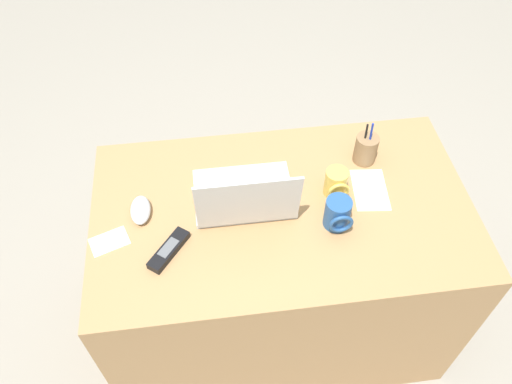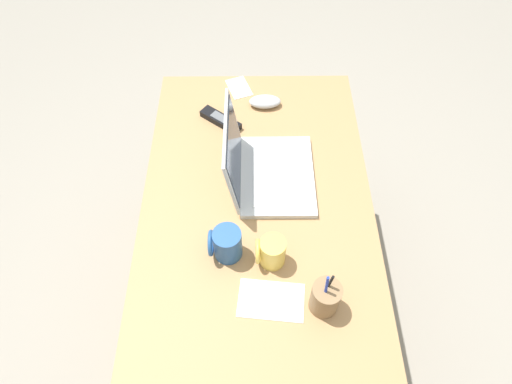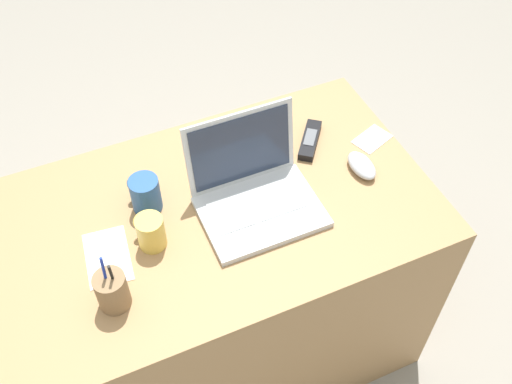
% 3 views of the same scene
% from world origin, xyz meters
% --- Properties ---
extents(ground_plane, '(6.00, 6.00, 0.00)m').
position_xyz_m(ground_plane, '(0.00, 0.00, 0.00)').
color(ground_plane, gray).
extents(desk, '(1.22, 0.71, 0.76)m').
position_xyz_m(desk, '(0.00, 0.00, 0.38)').
color(desk, '#A87C4F').
rests_on(desk, ground).
extents(laptop, '(0.32, 0.27, 0.24)m').
position_xyz_m(laptop, '(0.12, -0.02, 0.80)').
color(laptop, silver).
rests_on(laptop, desk).
extents(computer_mouse, '(0.06, 0.12, 0.04)m').
position_xyz_m(computer_mouse, '(0.45, -0.03, 0.78)').
color(computer_mouse, silver).
rests_on(computer_mouse, desk).
extents(coffee_mug_white, '(0.07, 0.08, 0.10)m').
position_xyz_m(coffee_mug_white, '(-0.18, -0.04, 0.81)').
color(coffee_mug_white, '#E0BC4C').
rests_on(coffee_mug_white, desk).
extents(coffee_mug_tall, '(0.08, 0.09, 0.10)m').
position_xyz_m(coffee_mug_tall, '(-0.15, 0.09, 0.81)').
color(coffee_mug_tall, '#26518C').
rests_on(coffee_mug_tall, desk).
extents(cordless_phone, '(0.13, 0.15, 0.03)m').
position_xyz_m(cordless_phone, '(0.36, 0.12, 0.77)').
color(cordless_phone, black).
rests_on(cordless_phone, desk).
extents(pen_holder, '(0.08, 0.08, 0.18)m').
position_xyz_m(pen_holder, '(-0.31, -0.17, 0.81)').
color(pen_holder, olive).
rests_on(pen_holder, desk).
extents(paper_note_near_laptop, '(0.13, 0.19, 0.00)m').
position_xyz_m(paper_note_near_laptop, '(-0.30, -0.03, 0.76)').
color(paper_note_near_laptop, white).
rests_on(paper_note_near_laptop, desk).
extents(paper_note_left, '(0.13, 0.11, 0.00)m').
position_xyz_m(paper_note_left, '(0.54, 0.06, 0.76)').
color(paper_note_left, white).
rests_on(paper_note_left, desk).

